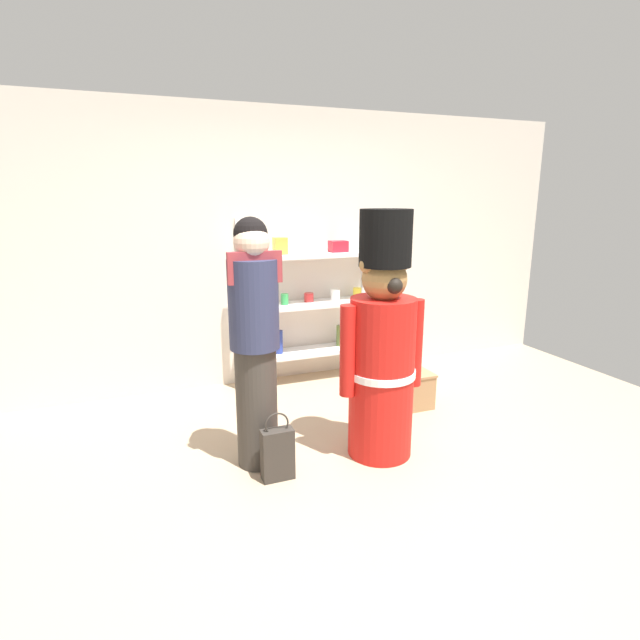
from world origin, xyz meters
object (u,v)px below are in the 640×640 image
Objects in this scene: merchandise_shelf at (310,301)px; teddy_bear_guard at (382,350)px; shopping_bag at (278,453)px; display_crate at (406,389)px; person_shopper at (255,340)px.

teddy_bear_guard is (-0.07, -1.59, -0.02)m from merchandise_shelf.
shopping_bag is 1.56m from display_crate.
merchandise_shelf is at bearing 62.94° from shopping_bag.
merchandise_shelf is 0.96× the size of person_shopper.
person_shopper is at bearing 104.97° from shopping_bag.
merchandise_shelf is 3.93× the size of display_crate.
teddy_bear_guard reaches higher than shopping_bag.
person_shopper is 4.11× the size of display_crate.
person_shopper is at bearing -122.92° from merchandise_shelf.
shopping_bag is (-0.84, -1.65, -0.62)m from merchandise_shelf.
merchandise_shelf reaches higher than display_crate.
teddy_bear_guard is 1.08m from display_crate.
teddy_bear_guard is 3.70× the size of shopping_bag.
merchandise_shelf is 1.25m from display_crate.
person_shopper is 3.61× the size of shopping_bag.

